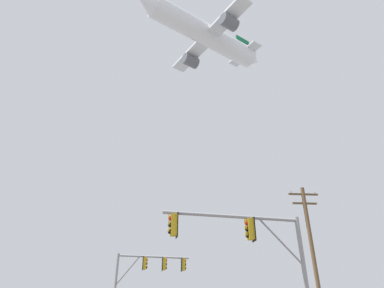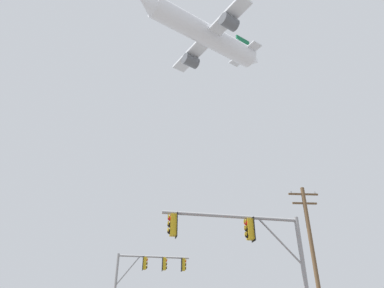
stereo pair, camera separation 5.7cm
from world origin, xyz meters
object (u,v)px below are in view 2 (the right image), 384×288
(signal_pole_near, at_px, (254,248))
(signal_pole_far, at_px, (145,275))
(airplane, at_px, (206,35))
(utility_pole, at_px, (314,258))

(signal_pole_near, relative_size, signal_pole_far, 0.94)
(signal_pole_far, height_order, airplane, airplane)
(signal_pole_near, bearing_deg, airplane, 86.76)
(utility_pole, distance_m, airplane, 44.93)
(utility_pole, relative_size, airplane, 0.46)
(utility_pole, xyz_separation_m, airplane, (-4.59, 19.06, 40.43))
(signal_pole_near, xyz_separation_m, utility_pole, (6.15, 8.48, 1.12))
(signal_pole_near, distance_m, utility_pole, 10.54)
(airplane, bearing_deg, utility_pole, -76.46)
(signal_pole_near, bearing_deg, signal_pole_far, 112.16)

